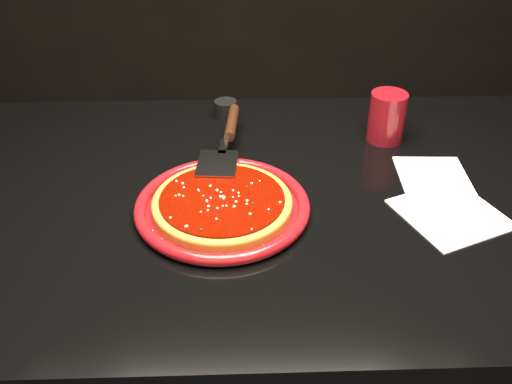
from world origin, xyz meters
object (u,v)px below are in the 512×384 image
Objects in this scene: plate at (222,206)px; cup at (387,117)px; pizza_server at (226,140)px; ramekin at (226,109)px; table at (261,333)px.

plate is 0.42m from cup.
plate is 0.19m from pizza_server.
pizza_server is at bearing -88.87° from ramekin.
ramekin reaches higher than plate.
ramekin is at bearing 89.65° from plate.
pizza_server is at bearing 116.23° from table.
cup is (0.34, 0.25, 0.04)m from plate.
pizza_server is 3.00× the size of cup.
plate is 0.97× the size of pizza_server.
table is at bearing 36.16° from plate.
plate reaches higher than table.
pizza_server reaches higher than table.
table is 0.54m from cup.
cup reaches higher than ramekin.
pizza_server is 0.18m from ramekin.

